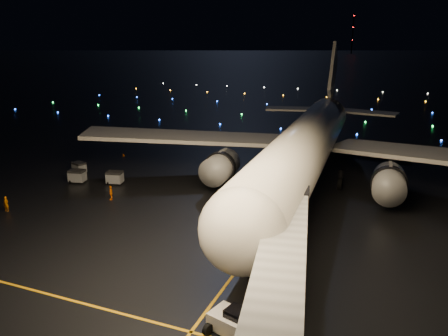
{
  "coord_description": "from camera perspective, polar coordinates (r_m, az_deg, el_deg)",
  "views": [
    {
      "loc": [
        23.54,
        -32.63,
        18.94
      ],
      "look_at": [
        5.56,
        12.0,
        5.0
      ],
      "focal_mm": 35.0,
      "sensor_mm": 36.0,
      "label": 1
    }
  ],
  "objects": [
    {
      "name": "safety_cone_1",
      "position": [
        59.48,
        3.49,
        -2.17
      ],
      "size": [
        0.57,
        0.57,
        0.55
      ],
      "primitive_type": "cone",
      "rotation": [
        0.0,
        0.0,
        -0.21
      ],
      "color": "#EC6002",
      "rests_on": "ground"
    },
    {
      "name": "safety_cone_3",
      "position": [
        77.13,
        -12.99,
        1.7
      ],
      "size": [
        0.5,
        0.5,
        0.47
      ],
      "primitive_type": "cone",
      "rotation": [
        0.0,
        0.0,
        0.22
      ],
      "color": "#EC6002",
      "rests_on": "ground"
    },
    {
      "name": "safety_cone_0",
      "position": [
        53.68,
        -0.15,
        -4.2
      ],
      "size": [
        0.61,
        0.61,
        0.54
      ],
      "primitive_type": "cone",
      "rotation": [
        0.0,
        0.0,
        0.34
      ],
      "color": "#EC6002",
      "rests_on": "ground"
    },
    {
      "name": "pushback_tug",
      "position": [
        31.04,
        1.68,
        -19.39
      ],
      "size": [
        4.17,
        2.92,
        1.8
      ],
      "primitive_type": "cube",
      "rotation": [
        0.0,
        0.0,
        -0.27
      ],
      "color": "silver",
      "rests_on": "ground"
    },
    {
      "name": "crew_a",
      "position": [
        56.63,
        -26.58,
        -4.21
      ],
      "size": [
        0.71,
        0.53,
        1.79
      ],
      "primitive_type": "imported",
      "rotation": [
        0.0,
        0.0,
        0.16
      ],
      "color": "orange",
      "rests_on": "ground"
    },
    {
      "name": "crew_c",
      "position": [
        56.04,
        -14.56,
        -3.15
      ],
      "size": [
        0.91,
        1.15,
        1.82
      ],
      "primitive_type": "imported",
      "rotation": [
        0.0,
        0.0,
        -1.07
      ],
      "color": "orange",
      "rests_on": "ground"
    },
    {
      "name": "safety_cone_2",
      "position": [
        63.75,
        -2.09,
        -0.9
      ],
      "size": [
        0.54,
        0.54,
        0.52
      ],
      "primitive_type": "cone",
      "rotation": [
        0.0,
        0.0,
        -0.2
      ],
      "color": "#EC6002",
      "rests_on": "ground"
    },
    {
      "name": "baggage_cart_2",
      "position": [
        68.78,
        -18.39,
        0.04
      ],
      "size": [
        2.26,
        1.89,
        1.65
      ],
      "primitive_type": "cube",
      "rotation": [
        0.0,
        0.0,
        -0.31
      ],
      "color": "gray",
      "rests_on": "ground"
    },
    {
      "name": "belt_loader",
      "position": [
        46.54,
        1.24,
        -5.81
      ],
      "size": [
        6.49,
        2.39,
        3.07
      ],
      "primitive_type": null,
      "rotation": [
        0.0,
        0.0,
        0.11
      ],
      "color": "silver",
      "rests_on": "ground"
    },
    {
      "name": "radio_mast",
      "position": [
        777.25,
        16.46,
        16.49
      ],
      "size": [
        1.8,
        1.8,
        64.0
      ],
      "primitive_type": "cylinder",
      "color": "black",
      "rests_on": "ground"
    },
    {
      "name": "ground",
      "position": [
        334.0,
        18.28,
        12.11
      ],
      "size": [
        2000.0,
        2000.0,
        0.0
      ],
      "primitive_type": "plane",
      "color": "black",
      "rests_on": "ground"
    },
    {
      "name": "airliner",
      "position": [
        61.07,
        11.27,
        6.92
      ],
      "size": [
        69.75,
        66.57,
        18.93
      ],
      "primitive_type": null,
      "rotation": [
        0.0,
        0.0,
        0.05
      ],
      "color": "white",
      "rests_on": "ground"
    },
    {
      "name": "baggage_cart_0",
      "position": [
        62.11,
        -14.08,
        -1.23
      ],
      "size": [
        2.37,
        1.89,
        1.79
      ],
      "primitive_type": "cube",
      "rotation": [
        0.0,
        0.0,
        0.21
      ],
      "color": "gray",
      "rests_on": "ground"
    },
    {
      "name": "lane_centre",
      "position": [
        52.54,
        7.79,
        -5.12
      ],
      "size": [
        0.25,
        80.0,
        0.02
      ],
      "primitive_type": "cube",
      "color": "#CE910C",
      "rests_on": "ground"
    },
    {
      "name": "taxiway_lights",
      "position": [
        141.86,
        12.32,
        8.19
      ],
      "size": [
        164.0,
        92.0,
        0.36
      ],
      "primitive_type": null,
      "color": "black",
      "rests_on": "ground"
    },
    {
      "name": "baggage_cart_1",
      "position": [
        64.24,
        -18.63,
        -1.02
      ],
      "size": [
        2.41,
        1.92,
        1.82
      ],
      "primitive_type": "cube",
      "rotation": [
        0.0,
        0.0,
        0.22
      ],
      "color": "gray",
      "rests_on": "ground"
    },
    {
      "name": "lane_cross",
      "position": [
        41.05,
        -26.79,
        -13.2
      ],
      "size": [
        60.0,
        0.25,
        0.02
      ],
      "primitive_type": "cube",
      "color": "#CE910C",
      "rests_on": "ground"
    }
  ]
}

